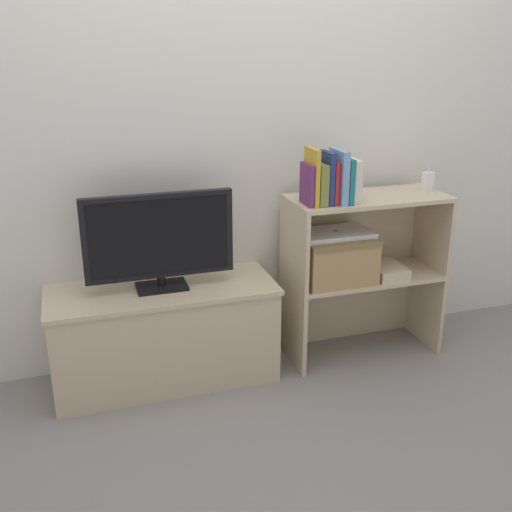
{
  "coord_description": "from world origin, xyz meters",
  "views": [
    {
      "loc": [
        -0.78,
        -2.25,
        1.48
      ],
      "look_at": [
        0.0,
        0.17,
        0.57
      ],
      "focal_mm": 42.0,
      "sensor_mm": 36.0,
      "label": 1
    }
  ],
  "objects_px": {
    "tv_stand": "(165,334)",
    "book_plum": "(307,185)",
    "book_navy": "(327,178)",
    "storage_basket_left": "(334,255)",
    "book_crimson": "(332,182)",
    "tv": "(159,239)",
    "book_mustard": "(312,177)",
    "book_ivory": "(352,180)",
    "book_skyblue": "(339,176)",
    "baby_monitor": "(428,182)",
    "laptop": "(335,233)",
    "book_teal": "(345,180)",
    "magazine_stack": "(386,270)",
    "book_olive": "(319,184)"
  },
  "relations": [
    {
      "from": "laptop",
      "to": "book_teal",
      "type": "bearing_deg",
      "value": -74.45
    },
    {
      "from": "book_teal",
      "to": "book_navy",
      "type": "bearing_deg",
      "value": 180.0
    },
    {
      "from": "book_crimson",
      "to": "book_skyblue",
      "type": "relative_size",
      "value": 0.8
    },
    {
      "from": "book_mustard",
      "to": "book_skyblue",
      "type": "relative_size",
      "value": 1.06
    },
    {
      "from": "book_skyblue",
      "to": "laptop",
      "type": "distance_m",
      "value": 0.28
    },
    {
      "from": "baby_monitor",
      "to": "laptop",
      "type": "bearing_deg",
      "value": -178.21
    },
    {
      "from": "tv",
      "to": "book_plum",
      "type": "distance_m",
      "value": 0.68
    },
    {
      "from": "book_crimson",
      "to": "book_teal",
      "type": "relative_size",
      "value": 0.94
    },
    {
      "from": "book_plum",
      "to": "book_crimson",
      "type": "xyz_separation_m",
      "value": [
        0.12,
        0.0,
        0.0
      ]
    },
    {
      "from": "book_navy",
      "to": "book_crimson",
      "type": "height_order",
      "value": "book_navy"
    },
    {
      "from": "laptop",
      "to": "magazine_stack",
      "type": "height_order",
      "value": "laptop"
    },
    {
      "from": "tv",
      "to": "book_navy",
      "type": "bearing_deg",
      "value": -6.44
    },
    {
      "from": "book_mustard",
      "to": "book_ivory",
      "type": "bearing_deg",
      "value": 0.0
    },
    {
      "from": "storage_basket_left",
      "to": "book_plum",
      "type": "bearing_deg",
      "value": -164.35
    },
    {
      "from": "tv_stand",
      "to": "book_mustard",
      "type": "distance_m",
      "value": 0.97
    },
    {
      "from": "book_olive",
      "to": "laptop",
      "type": "xyz_separation_m",
      "value": [
        0.11,
        0.05,
        -0.25
      ]
    },
    {
      "from": "book_navy",
      "to": "tv",
      "type": "bearing_deg",
      "value": 173.56
    },
    {
      "from": "book_navy",
      "to": "magazine_stack",
      "type": "relative_size",
      "value": 1.11
    },
    {
      "from": "book_crimson",
      "to": "tv_stand",
      "type": "bearing_deg",
      "value": 173.65
    },
    {
      "from": "book_mustard",
      "to": "book_teal",
      "type": "bearing_deg",
      "value": -0.0
    },
    {
      "from": "book_mustard",
      "to": "book_teal",
      "type": "distance_m",
      "value": 0.16
    },
    {
      "from": "book_mustard",
      "to": "laptop",
      "type": "distance_m",
      "value": 0.32
    },
    {
      "from": "book_navy",
      "to": "baby_monitor",
      "type": "bearing_deg",
      "value": 6.36
    },
    {
      "from": "tv",
      "to": "book_plum",
      "type": "height_order",
      "value": "book_plum"
    },
    {
      "from": "tv_stand",
      "to": "book_olive",
      "type": "relative_size",
      "value": 5.52
    },
    {
      "from": "book_crimson",
      "to": "book_ivory",
      "type": "xyz_separation_m",
      "value": [
        0.1,
        0.0,
        0.0
      ]
    },
    {
      "from": "book_navy",
      "to": "storage_basket_left",
      "type": "height_order",
      "value": "book_navy"
    },
    {
      "from": "book_navy",
      "to": "book_crimson",
      "type": "bearing_deg",
      "value": 0.0
    },
    {
      "from": "book_plum",
      "to": "book_olive",
      "type": "bearing_deg",
      "value": 0.0
    },
    {
      "from": "tv_stand",
      "to": "book_plum",
      "type": "xyz_separation_m",
      "value": [
        0.64,
        -0.08,
        0.66
      ]
    },
    {
      "from": "book_crimson",
      "to": "book_teal",
      "type": "xyz_separation_m",
      "value": [
        0.06,
        -0.0,
        0.01
      ]
    },
    {
      "from": "book_mustard",
      "to": "storage_basket_left",
      "type": "height_order",
      "value": "book_mustard"
    },
    {
      "from": "book_crimson",
      "to": "baby_monitor",
      "type": "height_order",
      "value": "book_crimson"
    },
    {
      "from": "storage_basket_left",
      "to": "tv",
      "type": "bearing_deg",
      "value": 177.45
    },
    {
      "from": "book_crimson",
      "to": "book_skyblue",
      "type": "bearing_deg",
      "value": 0.0
    },
    {
      "from": "book_plum",
      "to": "tv",
      "type": "bearing_deg",
      "value": 172.63
    },
    {
      "from": "book_skyblue",
      "to": "book_teal",
      "type": "bearing_deg",
      "value": -0.0
    },
    {
      "from": "tv_stand",
      "to": "magazine_stack",
      "type": "relative_size",
      "value": 4.86
    },
    {
      "from": "book_olive",
      "to": "magazine_stack",
      "type": "height_order",
      "value": "book_olive"
    },
    {
      "from": "book_plum",
      "to": "storage_basket_left",
      "type": "height_order",
      "value": "book_plum"
    },
    {
      "from": "book_olive",
      "to": "book_navy",
      "type": "relative_size",
      "value": 0.79
    },
    {
      "from": "tv_stand",
      "to": "book_navy",
      "type": "relative_size",
      "value": 4.36
    },
    {
      "from": "book_plum",
      "to": "book_ivory",
      "type": "xyz_separation_m",
      "value": [
        0.21,
        0.0,
        0.0
      ]
    },
    {
      "from": "book_skyblue",
      "to": "magazine_stack",
      "type": "xyz_separation_m",
      "value": [
        0.28,
        0.01,
        -0.48
      ]
    },
    {
      "from": "book_ivory",
      "to": "book_teal",
      "type": "bearing_deg",
      "value": -180.0
    },
    {
      "from": "book_teal",
      "to": "storage_basket_left",
      "type": "relative_size",
      "value": 0.59
    },
    {
      "from": "book_teal",
      "to": "laptop",
      "type": "bearing_deg",
      "value": 105.55
    },
    {
      "from": "tv_stand",
      "to": "book_plum",
      "type": "relative_size",
      "value": 5.5
    },
    {
      "from": "book_teal",
      "to": "book_ivory",
      "type": "distance_m",
      "value": 0.03
    },
    {
      "from": "tv_stand",
      "to": "book_crimson",
      "type": "height_order",
      "value": "book_crimson"
    }
  ]
}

